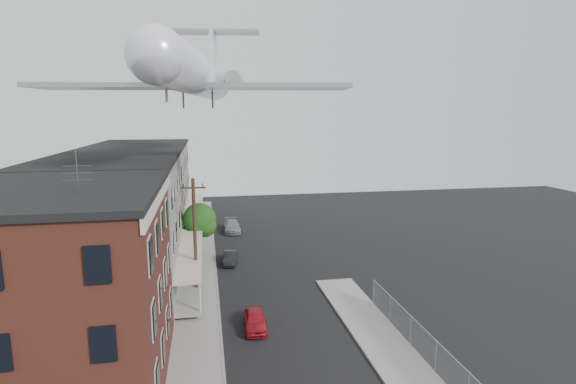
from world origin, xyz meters
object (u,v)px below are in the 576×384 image
Objects in this scene: car_near at (255,320)px; airplane at (196,75)px; car_mid at (230,258)px; utility_pole at (195,236)px; street_tree at (201,221)px; car_far at (232,226)px.

airplane reaches higher than car_near.
airplane is (-3.29, 8.62, 15.95)m from car_near.
car_mid is 16.80m from airplane.
car_near is at bearing -58.60° from utility_pole.
airplane reaches higher than street_tree.
car_near is 18.43m from airplane.
street_tree is at bearing 91.09° from airplane.
utility_pole is 2.61× the size of car_near.
airplane is at bearing -112.07° from car_mid.
street_tree is 16.70m from car_near.
car_near is at bearing -89.41° from car_far.
car_mid is at bearing -93.82° from car_far.
car_near is (3.44, -16.09, -2.86)m from street_tree.
street_tree is at bearing 104.78° from car_near.
utility_pole is 2.70× the size of car_mid.
car_near reaches higher than car_mid.
utility_pole is 8.30m from car_near.
utility_pole reaches higher than car_far.
street_tree is (0.33, 9.92, -1.22)m from utility_pole.
car_near is 13.20m from car_mid.
car_mid is 0.13× the size of airplane.
utility_pole reaches higher than car_mid.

